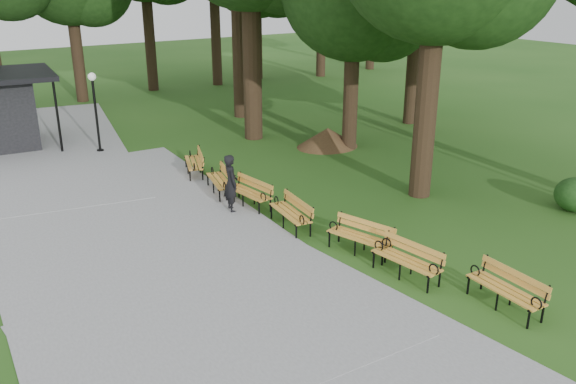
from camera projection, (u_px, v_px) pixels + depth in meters
ground at (308, 242)px, 16.15m from camera, size 100.00×100.00×0.00m
path at (128, 236)px, 16.45m from camera, size 12.00×38.00×0.06m
person at (231, 183)px, 17.95m from camera, size 0.54×0.73×1.81m
lamp_post at (94, 96)px, 23.48m from camera, size 0.32×0.32×3.23m
dirt_mound at (328, 137)px, 24.88m from camera, size 2.27×2.27×0.81m
bench_0 at (505, 290)px, 12.84m from camera, size 0.72×1.93×0.88m
bench_1 at (406, 261)px, 14.15m from camera, size 0.89×1.97×0.88m
bench_2 at (360, 238)px, 15.38m from camera, size 1.16×2.00×0.88m
bench_3 at (290, 213)px, 16.94m from camera, size 0.87×1.96×0.88m
bench_4 at (248, 193)px, 18.51m from camera, size 0.88×1.97×0.88m
bench_5 at (220, 181)px, 19.56m from camera, size 1.04×1.99×0.88m
bench_6 at (194, 163)px, 21.42m from camera, size 1.23×2.00×0.88m
shrub_0 at (573, 211)px, 18.29m from camera, size 1.24×1.24×1.05m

